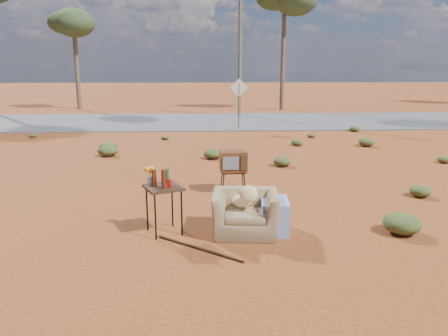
{
  "coord_description": "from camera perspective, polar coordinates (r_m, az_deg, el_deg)",
  "views": [
    {
      "loc": [
        -0.1,
        -6.85,
        2.69
      ],
      "look_at": [
        0.31,
        1.25,
        0.8
      ],
      "focal_mm": 35.0,
      "sensor_mm": 36.0,
      "label": 1
    }
  ],
  "objects": [
    {
      "name": "ground",
      "position": [
        7.36,
        -1.97,
        -8.32
      ],
      "size": [
        140.0,
        140.0,
        0.0
      ],
      "primitive_type": "plane",
      "color": "#96491E",
      "rests_on": "ground"
    },
    {
      "name": "highway",
      "position": [
        22.01,
        -2.64,
        6.13
      ],
      "size": [
        140.0,
        7.0,
        0.04
      ],
      "primitive_type": "cube",
      "color": "#565659",
      "rests_on": "ground"
    },
    {
      "name": "armchair",
      "position": [
        7.2,
        3.51,
        -5.17
      ],
      "size": [
        1.31,
        0.81,
        0.93
      ],
      "rotation": [
        0.0,
        0.0,
        -0.09
      ],
      "color": "olive",
      "rests_on": "ground"
    },
    {
      "name": "tv_unit",
      "position": [
        9.42,
        1.2,
        0.84
      ],
      "size": [
        0.59,
        0.49,
        0.92
      ],
      "rotation": [
        0.0,
        0.0,
        0.04
      ],
      "color": "black",
      "rests_on": "ground"
    },
    {
      "name": "side_table",
      "position": [
        7.15,
        -8.3,
        -2.16
      ],
      "size": [
        0.73,
        0.73,
        1.11
      ],
      "rotation": [
        0.0,
        0.0,
        0.41
      ],
      "color": "#392515",
      "rests_on": "ground"
    },
    {
      "name": "rusty_bar",
      "position": [
        6.69,
        -3.3,
        -10.4
      ],
      "size": [
        1.3,
        1.04,
        0.04
      ],
      "primitive_type": "cylinder",
      "rotation": [
        0.0,
        1.57,
        -0.67
      ],
      "color": "#492513",
      "rests_on": "ground"
    },
    {
      "name": "road_sign",
      "position": [
        18.95,
        1.96,
        9.51
      ],
      "size": [
        0.78,
        0.06,
        2.19
      ],
      "color": "brown",
      "rests_on": "ground"
    },
    {
      "name": "eucalyptus_near_left",
      "position": [
        30.04,
        -19.08,
        17.69
      ],
      "size": [
        3.2,
        3.2,
        6.6
      ],
      "color": "brown",
      "rests_on": "ground"
    },
    {
      "name": "eucalyptus_center",
      "position": [
        28.56,
        7.91,
        20.51
      ],
      "size": [
        3.2,
        3.2,
        7.6
      ],
      "color": "brown",
      "rests_on": "ground"
    },
    {
      "name": "utility_pole_center",
      "position": [
        24.48,
        2.1,
        16.51
      ],
      "size": [
        1.4,
        0.2,
        8.0
      ],
      "color": "brown",
      "rests_on": "ground"
    },
    {
      "name": "scrub_patch",
      "position": [
        11.56,
        -6.44,
        0.3
      ],
      "size": [
        17.49,
        8.07,
        0.33
      ],
      "color": "#434F22",
      "rests_on": "ground"
    }
  ]
}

